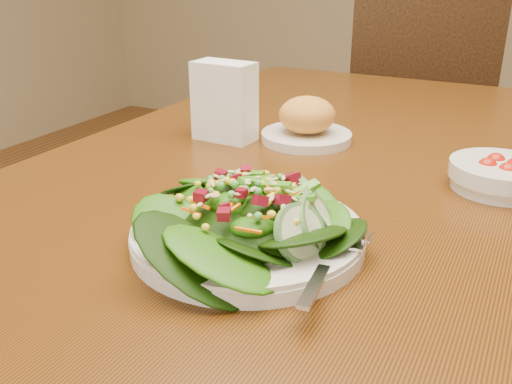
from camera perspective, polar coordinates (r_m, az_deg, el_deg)
dining_table at (r=0.93m, az=8.25°, el=-2.99°), size 0.90×1.40×0.75m
chair_far at (r=1.97m, az=15.33°, el=6.16°), size 0.56×0.56×0.97m
salad_plate at (r=0.62m, az=-0.10°, el=-3.15°), size 0.26×0.26×0.07m
bread_plate at (r=0.98m, az=5.10°, el=6.86°), size 0.16×0.16×0.08m
tomato_bowl at (r=0.84m, az=23.22°, el=1.56°), size 0.14×0.14×0.04m
napkin_holder at (r=0.98m, az=-3.18°, el=9.24°), size 0.11×0.06×0.13m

